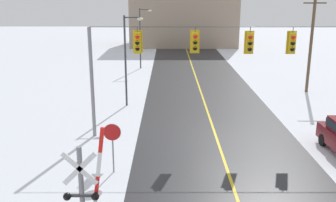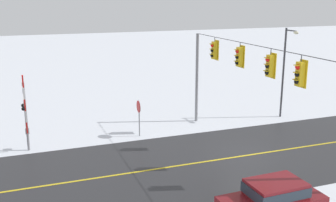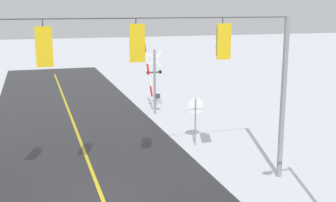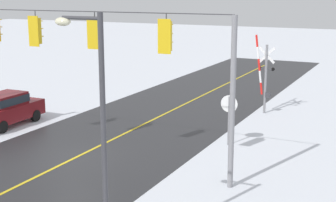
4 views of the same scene
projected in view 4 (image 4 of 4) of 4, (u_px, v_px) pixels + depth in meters
ground_plane at (74, 159)px, 20.95m from camera, size 160.00×160.00×0.00m
signal_span at (70, 55)px, 19.98m from camera, size 14.20×0.47×6.22m
stop_sign at (229, 109)px, 22.46m from camera, size 0.80×0.09×2.35m
railroad_crossing at (265, 75)px, 28.31m from camera, size 1.19×0.31×4.55m
parked_car_maroon at (6, 108)px, 25.90m from camera, size 1.91×4.24×1.74m
streetlamp_near at (96, 118)px, 12.18m from camera, size 1.39×0.28×6.50m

